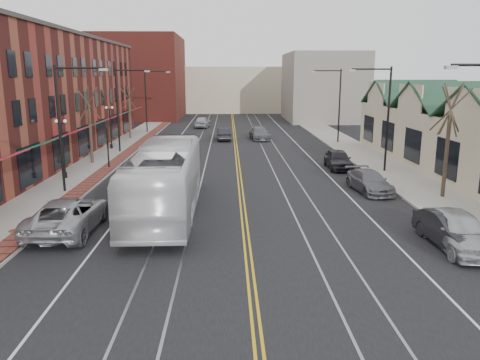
{
  "coord_description": "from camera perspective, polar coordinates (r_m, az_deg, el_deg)",
  "views": [
    {
      "loc": [
        -0.83,
        -13.83,
        7.57
      ],
      "look_at": [
        -0.2,
        10.74,
        2.0
      ],
      "focal_mm": 35.0,
      "sensor_mm": 36.0,
      "label": 1
    }
  ],
  "objects": [
    {
      "name": "ground",
      "position": [
        15.79,
        1.8,
        -15.88
      ],
      "size": [
        160.0,
        160.0,
        0.0
      ],
      "primitive_type": "plane",
      "color": "black",
      "rests_on": "ground"
    },
    {
      "name": "sidewalk_left",
      "position": [
        36.41,
        -19.3,
        0.16
      ],
      "size": [
        4.0,
        120.0,
        0.15
      ],
      "primitive_type": "cube",
      "color": "gray",
      "rests_on": "ground"
    },
    {
      "name": "sidewalk_right",
      "position": [
        36.95,
        18.88,
        0.37
      ],
      "size": [
        4.0,
        120.0,
        0.15
      ],
      "primitive_type": "cube",
      "color": "gray",
      "rests_on": "ground"
    },
    {
      "name": "building_left",
      "position": [
        44.74,
        -25.76,
        8.87
      ],
      "size": [
        10.0,
        50.0,
        11.0
      ],
      "primitive_type": "cube",
      "color": "maroon",
      "rests_on": "ground"
    },
    {
      "name": "backdrop_left",
      "position": [
        85.2,
        -12.0,
        12.11
      ],
      "size": [
        14.0,
        18.0,
        14.0
      ],
      "primitive_type": "cube",
      "color": "maroon",
      "rests_on": "ground"
    },
    {
      "name": "backdrop_mid",
      "position": [
        98.88,
        -1.01,
        10.98
      ],
      "size": [
        22.0,
        14.0,
        9.0
      ],
      "primitive_type": "cube",
      "color": "beige",
      "rests_on": "ground"
    },
    {
      "name": "backdrop_right",
      "position": [
        80.43,
        10.07,
        11.1
      ],
      "size": [
        12.0,
        16.0,
        11.0
      ],
      "primitive_type": "cube",
      "color": "slate",
      "rests_on": "ground"
    },
    {
      "name": "streetlight_l_1",
      "position": [
        31.64,
        -20.48,
        7.36
      ],
      "size": [
        3.33,
        0.25,
        8.0
      ],
      "color": "black",
      "rests_on": "sidewalk_left"
    },
    {
      "name": "streetlight_l_2",
      "position": [
        47.03,
        -14.2,
        9.28
      ],
      "size": [
        3.33,
        0.25,
        8.0
      ],
      "color": "black",
      "rests_on": "sidewalk_left"
    },
    {
      "name": "streetlight_l_3",
      "position": [
        62.72,
        -11.02,
        10.21
      ],
      "size": [
        3.33,
        0.25,
        8.0
      ],
      "color": "black",
      "rests_on": "sidewalk_left"
    },
    {
      "name": "streetlight_r_1",
      "position": [
        37.84,
        17.01,
        8.36
      ],
      "size": [
        3.33,
        0.25,
        8.0
      ],
      "color": "black",
      "rests_on": "sidewalk_right"
    },
    {
      "name": "streetlight_r_2",
      "position": [
        53.24,
        11.59,
        9.77
      ],
      "size": [
        3.33,
        0.25,
        8.0
      ],
      "color": "black",
      "rests_on": "sidewalk_right"
    },
    {
      "name": "lamppost_l_2",
      "position": [
        36.29,
        -20.75,
        3.43
      ],
      "size": [
        0.84,
        0.28,
        4.27
      ],
      "color": "black",
      "rests_on": "sidewalk_left"
    },
    {
      "name": "lamppost_l_3",
      "position": [
        49.6,
        -15.52,
        6.09
      ],
      "size": [
        0.84,
        0.28,
        4.27
      ],
      "color": "black",
      "rests_on": "sidewalk_left"
    },
    {
      "name": "tree_left_near",
      "position": [
        41.7,
        -17.83,
        6.58
      ],
      "size": [
        1.78,
        1.37,
        6.48
      ],
      "color": "#382B21",
      "rests_on": "sidewalk_left"
    },
    {
      "name": "tree_left_far",
      "position": [
        57.2,
        -13.38,
        8.12
      ],
      "size": [
        1.66,
        1.28,
        6.02
      ],
      "color": "#382B21",
      "rests_on": "sidewalk_left"
    },
    {
      "name": "tree_right_mid",
      "position": [
        31.1,
        24.01,
        4.61
      ],
      "size": [
        1.9,
        1.46,
        6.93
      ],
      "color": "#382B21",
      "rests_on": "sidewalk_right"
    },
    {
      "name": "manhole_far",
      "position": [
        25.28,
        -25.74,
        -5.59
      ],
      "size": [
        0.6,
        0.6,
        0.02
      ],
      "primitive_type": "cylinder",
      "color": "#592D19",
      "rests_on": "sidewalk_left"
    },
    {
      "name": "traffic_signal",
      "position": [
        39.42,
        -15.86,
        4.67
      ],
      "size": [
        0.18,
        0.15,
        3.8
      ],
      "color": "black",
      "rests_on": "sidewalk_left"
    },
    {
      "name": "transit_bus",
      "position": [
        26.23,
        -9.05,
        0.1
      ],
      "size": [
        3.39,
        13.63,
        3.78
      ],
      "primitive_type": "imported",
      "rotation": [
        0.0,
        0.0,
        3.16
      ],
      "color": "white",
      "rests_on": "ground"
    },
    {
      "name": "parked_suv",
      "position": [
        24.41,
        -20.2,
        -4.02
      ],
      "size": [
        2.9,
        6.17,
        1.71
      ],
      "primitive_type": "imported",
      "rotation": [
        0.0,
        0.0,
        3.13
      ],
      "color": "#A3A5AA",
      "rests_on": "ground"
    },
    {
      "name": "parked_car_a",
      "position": [
        22.85,
        25.06,
        -5.56
      ],
      "size": [
        2.22,
        5.12,
        1.72
      ],
      "primitive_type": "imported",
      "rotation": [
        0.0,
        0.0,
        -0.04
      ],
      "color": "#B0B3B7",
      "rests_on": "ground"
    },
    {
      "name": "parked_car_b",
      "position": [
        22.98,
        24.44,
        -5.63
      ],
      "size": [
        1.88,
        4.75,
        1.54
      ],
      "primitive_type": "imported",
      "rotation": [
        0.0,
        0.0,
        0.05
      ],
      "color": "black",
      "rests_on": "ground"
    },
    {
      "name": "parked_car_c",
      "position": [
        31.84,
        15.49,
        -0.19
      ],
      "size": [
        2.48,
        4.94,
        1.38
      ],
      "primitive_type": "imported",
      "rotation": [
        0.0,
        0.0,
        0.12
      ],
      "color": "#5D5D64",
      "rests_on": "ground"
    },
    {
      "name": "parked_car_d",
      "position": [
        39.08,
        11.87,
        2.48
      ],
      "size": [
        1.98,
        4.63,
        1.56
      ],
      "primitive_type": "imported",
      "rotation": [
        0.0,
        0.0,
        -0.03
      ],
      "color": "black",
      "rests_on": "ground"
    },
    {
      "name": "distant_car_left",
      "position": [
        55.17,
        -2.01,
        5.63
      ],
      "size": [
        1.79,
        4.49,
        1.45
      ],
      "primitive_type": "imported",
      "rotation": [
        0.0,
        0.0,
        3.2
      ],
      "color": "#222228",
      "rests_on": "ground"
    },
    {
      "name": "distant_car_right",
      "position": [
        55.69,
        2.4,
        5.7
      ],
      "size": [
        2.46,
        5.19,
        1.46
      ],
      "primitive_type": "imported",
      "rotation": [
        0.0,
        0.0,
        0.08
      ],
      "color": "#5D5C63",
      "rests_on": "ground"
    },
    {
      "name": "distant_car_far",
      "position": [
        68.58,
        -4.59,
        7.07
      ],
      "size": [
        2.44,
        4.95,
        1.62
      ],
      "primitive_type": "imported",
      "rotation": [
        0.0,
        0.0,
        3.03
      ],
      "color": "#A8ACAF",
      "rests_on": "ground"
    }
  ]
}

